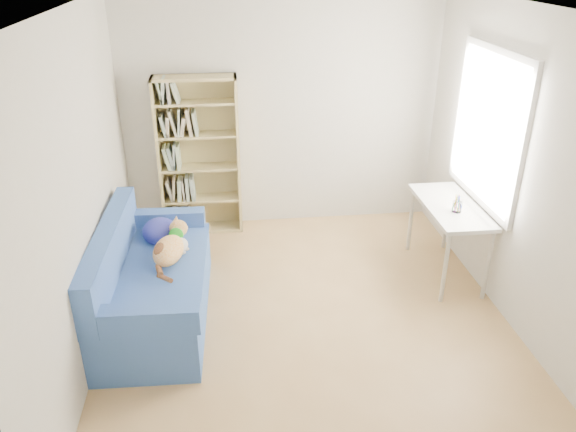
{
  "coord_description": "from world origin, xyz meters",
  "views": [
    {
      "loc": [
        -0.64,
        -4.06,
        2.99
      ],
      "look_at": [
        -0.13,
        0.33,
        0.85
      ],
      "focal_mm": 35.0,
      "sensor_mm": 36.0,
      "label": 1
    }
  ],
  "objects_px": {
    "desk": "(450,213)",
    "pen_cup": "(457,205)",
    "sofa": "(151,282)",
    "bookshelf": "(200,163)"
  },
  "relations": [
    {
      "from": "desk",
      "to": "pen_cup",
      "type": "relative_size",
      "value": 6.47
    },
    {
      "from": "desk",
      "to": "pen_cup",
      "type": "height_order",
      "value": "pen_cup"
    },
    {
      "from": "desk",
      "to": "pen_cup",
      "type": "distance_m",
      "value": 0.21
    },
    {
      "from": "sofa",
      "to": "pen_cup",
      "type": "distance_m",
      "value": 2.86
    },
    {
      "from": "bookshelf",
      "to": "desk",
      "type": "xyz_separation_m",
      "value": [
        2.41,
        -1.25,
        -0.15
      ]
    },
    {
      "from": "bookshelf",
      "to": "pen_cup",
      "type": "bearing_deg",
      "value": -30.33
    },
    {
      "from": "sofa",
      "to": "bookshelf",
      "type": "distance_m",
      "value": 1.77
    },
    {
      "from": "sofa",
      "to": "desk",
      "type": "height_order",
      "value": "sofa"
    },
    {
      "from": "bookshelf",
      "to": "sofa",
      "type": "bearing_deg",
      "value": -103.98
    },
    {
      "from": "bookshelf",
      "to": "desk",
      "type": "bearing_deg",
      "value": -27.39
    }
  ]
}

